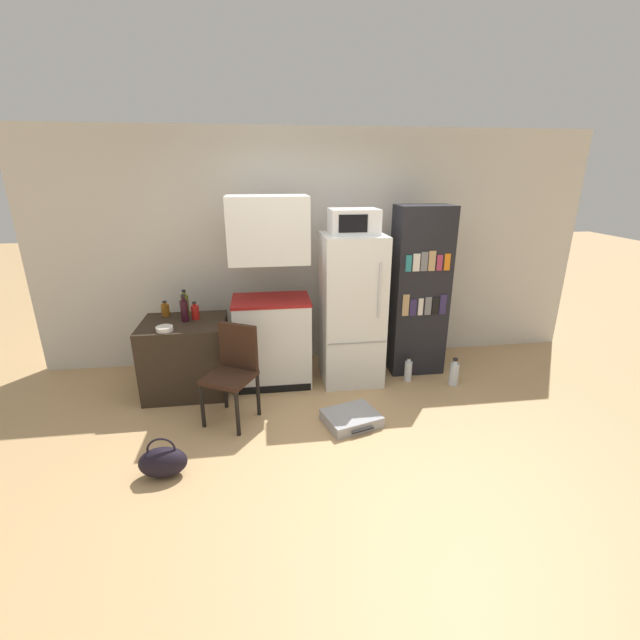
# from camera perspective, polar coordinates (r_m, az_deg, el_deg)

# --- Properties ---
(ground_plane) EXTENTS (24.00, 24.00, 0.00)m
(ground_plane) POSITION_cam_1_polar(r_m,az_deg,el_deg) (3.71, 1.02, -17.12)
(ground_plane) COLOR tan
(wall_back) EXTENTS (6.40, 0.10, 2.66)m
(wall_back) POSITION_cam_1_polar(r_m,az_deg,el_deg) (5.07, -0.17, 9.37)
(wall_back) COLOR beige
(wall_back) RESTS_ON ground_plane
(side_table) EXTENTS (0.83, 0.68, 0.76)m
(side_table) POSITION_cam_1_polar(r_m,az_deg,el_deg) (4.65, -17.38, -4.67)
(side_table) COLOR #2D2319
(side_table) RESTS_ON ground_plane
(kitchen_hutch) EXTENTS (0.80, 0.55, 1.98)m
(kitchen_hutch) POSITION_cam_1_polar(r_m,az_deg,el_deg) (4.47, -6.55, 2.33)
(kitchen_hutch) COLOR silver
(kitchen_hutch) RESTS_ON ground_plane
(refrigerator) EXTENTS (0.63, 0.63, 1.60)m
(refrigerator) POSITION_cam_1_polar(r_m,az_deg,el_deg) (4.56, 4.23, 1.37)
(refrigerator) COLOR silver
(refrigerator) RESTS_ON ground_plane
(microwave) EXTENTS (0.48, 0.35, 0.25)m
(microwave) POSITION_cam_1_polar(r_m,az_deg,el_deg) (4.37, 4.53, 12.96)
(microwave) COLOR silver
(microwave) RESTS_ON refrigerator
(bookshelf) EXTENTS (0.60, 0.37, 1.87)m
(bookshelf) POSITION_cam_1_polar(r_m,az_deg,el_deg) (4.86, 13.06, 3.67)
(bookshelf) COLOR black
(bookshelf) RESTS_ON ground_plane
(bottle_ketchup_red) EXTENTS (0.08, 0.08, 0.18)m
(bottle_ketchup_red) POSITION_cam_1_polar(r_m,az_deg,el_deg) (4.54, -16.30, 1.04)
(bottle_ketchup_red) COLOR #AD1914
(bottle_ketchup_red) RESTS_ON side_table
(bottle_wine_dark) EXTENTS (0.08, 0.08, 0.28)m
(bottle_wine_dark) POSITION_cam_1_polar(r_m,az_deg,el_deg) (4.49, -17.64, 1.26)
(bottle_wine_dark) COLOR black
(bottle_wine_dark) RESTS_ON side_table
(bottle_amber_beer) EXTENTS (0.08, 0.08, 0.16)m
(bottle_amber_beer) POSITION_cam_1_polar(r_m,az_deg,el_deg) (4.74, -19.92, 1.29)
(bottle_amber_beer) COLOR brown
(bottle_amber_beer) RESTS_ON side_table
(bottle_olive_oil) EXTENTS (0.07, 0.07, 0.28)m
(bottle_olive_oil) POSITION_cam_1_polar(r_m,az_deg,el_deg) (4.69, -17.54, 1.97)
(bottle_olive_oil) COLOR #566619
(bottle_olive_oil) RESTS_ON side_table
(bowl) EXTENTS (0.16, 0.16, 0.04)m
(bowl) POSITION_cam_1_polar(r_m,az_deg,el_deg) (4.32, -20.04, -1.10)
(bowl) COLOR silver
(bowl) RESTS_ON side_table
(chair) EXTENTS (0.54, 0.54, 0.89)m
(chair) POSITION_cam_1_polar(r_m,az_deg,el_deg) (3.99, -11.41, -5.91)
(chair) COLOR black
(chair) RESTS_ON ground_plane
(suitcase_large_flat) EXTENTS (0.57, 0.51, 0.10)m
(suitcase_large_flat) POSITION_cam_1_polar(r_m,az_deg,el_deg) (4.04, 4.20, -12.94)
(suitcase_large_flat) COLOR #99999E
(suitcase_large_flat) RESTS_ON ground_plane
(handbag) EXTENTS (0.36, 0.20, 0.33)m
(handbag) POSITION_cam_1_polar(r_m,az_deg,el_deg) (3.60, -20.21, -17.32)
(handbag) COLOR black
(handbag) RESTS_ON ground_plane
(water_bottle_front) EXTENTS (0.08, 0.08, 0.29)m
(water_bottle_front) POSITION_cam_1_polar(r_m,az_deg,el_deg) (4.84, 11.67, -6.59)
(water_bottle_front) COLOR silver
(water_bottle_front) RESTS_ON ground_plane
(water_bottle_middle) EXTENTS (0.10, 0.10, 0.31)m
(water_bottle_middle) POSITION_cam_1_polar(r_m,az_deg,el_deg) (4.87, 17.42, -6.84)
(water_bottle_middle) COLOR silver
(water_bottle_middle) RESTS_ON ground_plane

